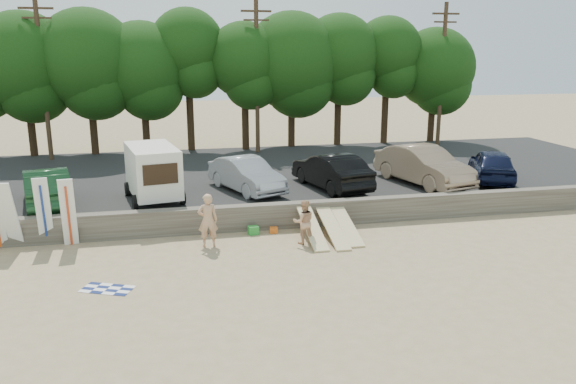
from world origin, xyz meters
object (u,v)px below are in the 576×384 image
object	(u,v)px
car_3	(331,171)
car_4	(423,165)
beachgoer_b	(304,222)
cooler	(253,230)
car_2	(246,175)
car_5	(492,165)
car_1	(47,187)
box_trailer	(153,170)
beachgoer_a	(208,220)

from	to	relation	value
car_3	car_4	distance (m)	4.46
beachgoer_b	car_4	bearing A→B (deg)	-141.13
car_3	cooler	distance (m)	5.73
car_2	car_5	distance (m)	11.82
car_1	car_2	size ratio (longest dim) A/B	1.05
box_trailer	beachgoer_b	world-z (taller)	box_trailer
box_trailer	cooler	distance (m)	5.28
box_trailer	car_1	world-z (taller)	box_trailer
car_2	beachgoer_b	distance (m)	5.61
box_trailer	cooler	xyz separation A→B (m)	(3.71, -3.29, -1.82)
beachgoer_a	beachgoer_b	bearing A→B (deg)	174.19
cooler	beachgoer_b	bearing A→B (deg)	-47.03
car_3	beachgoer_a	xyz separation A→B (m)	(-5.93, -4.72, -0.53)
car_1	beachgoer_a	xyz separation A→B (m)	(6.12, -4.24, -0.50)
car_2	beachgoer_b	size ratio (longest dim) A/B	2.78
car_5	beachgoer_b	distance (m)	11.60
car_4	beachgoer_a	bearing A→B (deg)	-170.73
beachgoer_a	car_5	bearing A→B (deg)	-161.27
box_trailer	car_1	size ratio (longest dim) A/B	0.82
car_4	cooler	size ratio (longest dim) A/B	14.16
car_1	car_3	xyz separation A→B (m)	(12.05, 0.48, 0.03)
car_1	car_3	distance (m)	12.06
car_3	beachgoer_b	bearing A→B (deg)	50.67
box_trailer	car_1	bearing A→B (deg)	169.99
car_5	beachgoer_a	bearing A→B (deg)	41.96
beachgoer_a	cooler	size ratio (longest dim) A/B	5.14
car_5	car_4	bearing A→B (deg)	22.34
box_trailer	car_2	world-z (taller)	box_trailer
car_5	beachgoer_a	distance (m)	14.63
car_2	car_3	world-z (taller)	car_3
car_4	beachgoer_b	xyz separation A→B (m)	(-6.96, -5.02, -0.77)
car_4	car_5	world-z (taller)	car_4
box_trailer	car_5	bearing A→B (deg)	-9.99
box_trailer	car_3	bearing A→B (deg)	-7.80
car_1	beachgoer_a	bearing A→B (deg)	131.73
car_2	car_4	xyz separation A→B (m)	(8.30, -0.39, 0.14)
car_3	beachgoer_b	xyz separation A→B (m)	(-2.51, -5.10, -0.69)
car_4	car_5	size ratio (longest dim) A/B	1.18
box_trailer	car_3	size ratio (longest dim) A/B	0.79
beachgoer_b	cooler	world-z (taller)	beachgoer_b
beachgoer_b	cooler	size ratio (longest dim) A/B	4.29
cooler	car_2	bearing A→B (deg)	78.75
car_4	cooler	bearing A→B (deg)	-171.92
car_3	beachgoer_b	distance (m)	5.73
beachgoer_b	car_2	bearing A→B (deg)	-73.09
box_trailer	car_2	bearing A→B (deg)	-0.60
car_4	beachgoer_b	world-z (taller)	car_4
car_3	cooler	world-z (taller)	car_3
beachgoer_a	cooler	distance (m)	2.20
car_2	beachgoer_b	bearing A→B (deg)	-98.50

